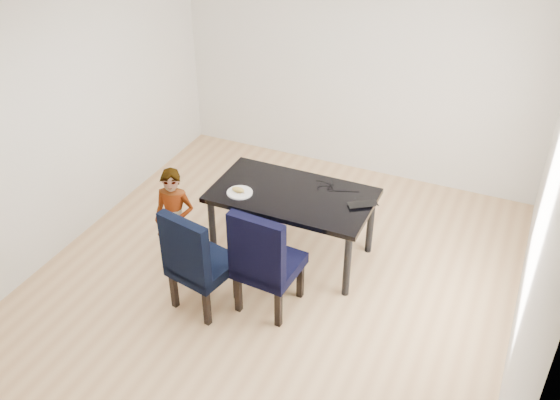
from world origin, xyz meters
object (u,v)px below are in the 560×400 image
at_px(plate, 240,193).
at_px(laptop, 362,202).
at_px(child, 175,221).
at_px(chair_right, 269,257).
at_px(chair_left, 203,258).
at_px(dining_table, 292,224).

height_order(plate, laptop, laptop).
distance_m(child, laptop, 1.82).
bearing_deg(chair_right, chair_left, -153.48).
relative_size(dining_table, chair_right, 1.45).
bearing_deg(dining_table, chair_left, -113.85).
bearing_deg(dining_table, chair_right, -82.10).
height_order(chair_right, child, child).
height_order(child, laptop, child).
height_order(child, plate, child).
xyz_separation_m(chair_right, plate, (-0.58, 0.57, 0.21)).
relative_size(chair_left, chair_right, 0.96).
distance_m(dining_table, chair_right, 0.81).
distance_m(chair_left, child, 0.63).
bearing_deg(dining_table, child, -146.05).
xyz_separation_m(chair_left, chair_right, (0.55, 0.23, 0.02)).
distance_m(dining_table, plate, 0.65).
bearing_deg(laptop, dining_table, -24.86).
height_order(dining_table, plate, plate).
bearing_deg(chair_right, dining_table, 101.92).
bearing_deg(plate, child, -137.92).
relative_size(chair_right, child, 0.98).
relative_size(chair_left, laptop, 3.69).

